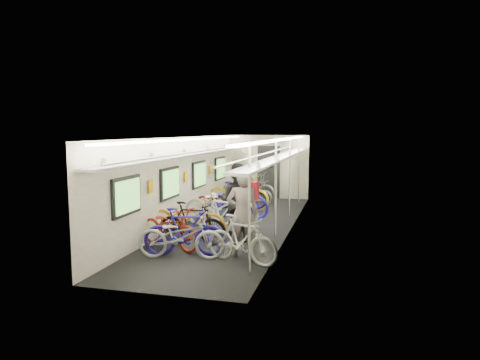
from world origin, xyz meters
The scene contains 18 objects.
train_car_shell centered at (-0.36, 0.71, 1.66)m, with size 10.00×10.00×10.00m.
bicycle_0 centered at (-0.32, -3.13, 0.47)m, with size 0.62×1.77×0.93m, color #A7A7AC.
bicycle_1 centered at (-0.30, -2.95, 0.51)m, with size 0.48×1.69×1.02m, color navy.
bicycle_2 centered at (-0.84, -2.48, 0.47)m, with size 0.62×1.77×0.93m, color #9F2311.
bicycle_3 centered at (-0.48, -2.05, 0.49)m, with size 0.46×1.63×0.98m, color black.
bicycle_4 centered at (-0.76, -1.63, 0.52)m, with size 0.70×1.99×1.05m, color orange.
bicycle_5 centered at (-0.13, -0.83, 0.49)m, with size 0.46×1.64×0.99m, color silver.
bicycle_6 centered at (-0.37, -0.14, 0.57)m, with size 0.75×2.16×1.13m, color silver.
bicycle_7 centered at (-0.18, 0.92, 0.55)m, with size 0.52×1.85×1.11m, color #221BA2.
bicycle_8 centered at (-0.70, 1.17, 0.47)m, with size 0.63×1.80×0.95m, color maroon.
bicycle_9 centered at (-0.37, 2.50, 0.46)m, with size 0.43×1.54×0.93m, color black.
bicycle_10 centered at (-0.52, 2.32, 0.56)m, with size 0.74×2.13×1.12m, color #BA9711.
bicycle_11 centered at (0.95, -3.14, 0.48)m, with size 0.45×1.58×0.95m, color silver.
bicycle_12 centered at (-0.26, 3.32, 0.44)m, with size 0.58×1.66×0.87m, color #5E5E62.
bicycle_14 centered at (-0.51, 3.75, 0.54)m, with size 0.72×2.07×1.09m, color #5C5D60.
passenger_near centered at (0.86, -2.69, 0.90)m, with size 0.66×0.43×1.80m, color gray.
passenger_mid centered at (0.39, -1.36, 0.91)m, with size 0.88×0.69×1.82m, color black.
backpack centered at (0.91, -2.03, 1.28)m, with size 0.26×0.14×0.38m, color #B01128.
Camera 1 is at (2.89, -10.99, 2.58)m, focal length 32.00 mm.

